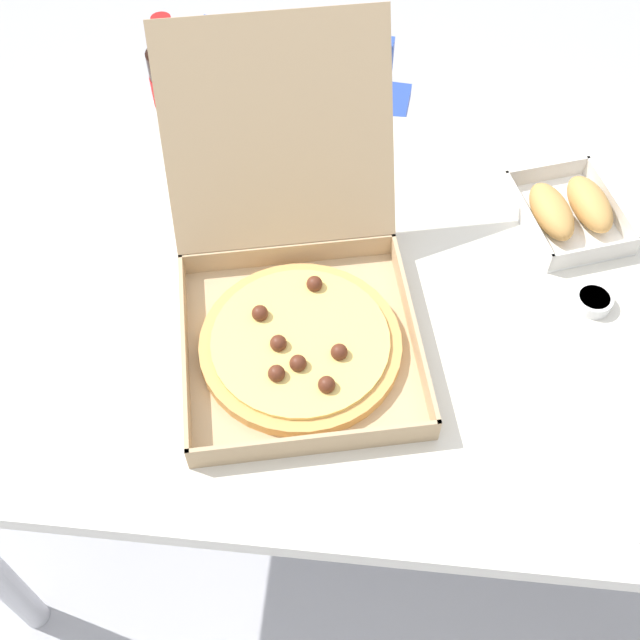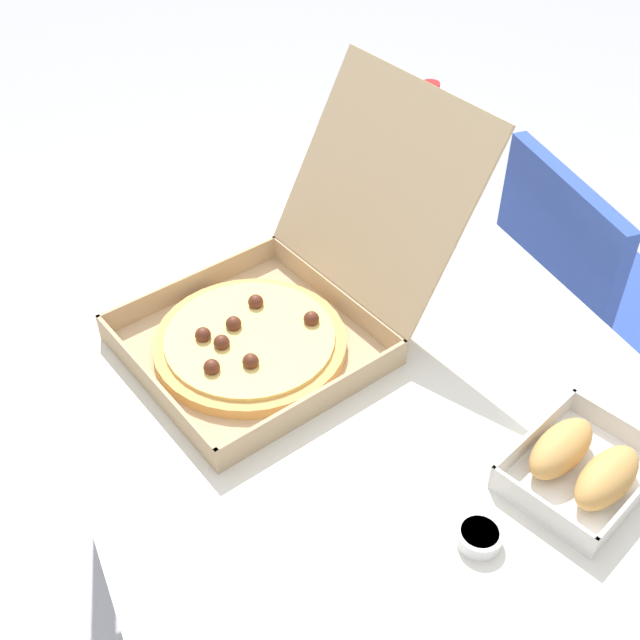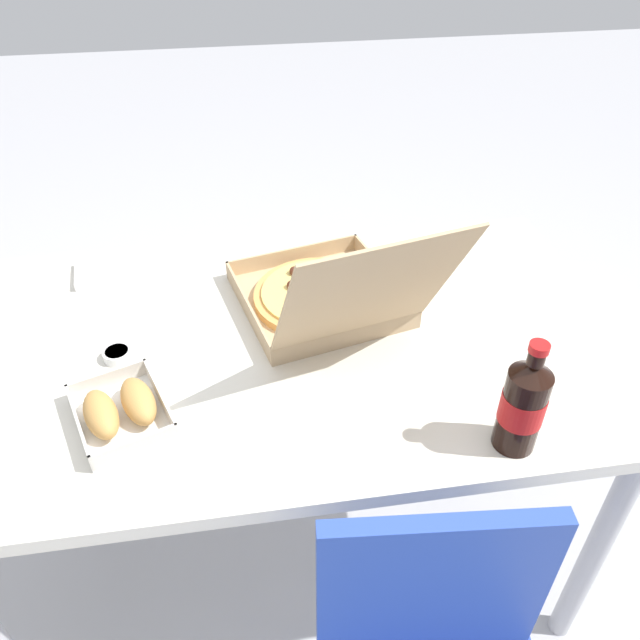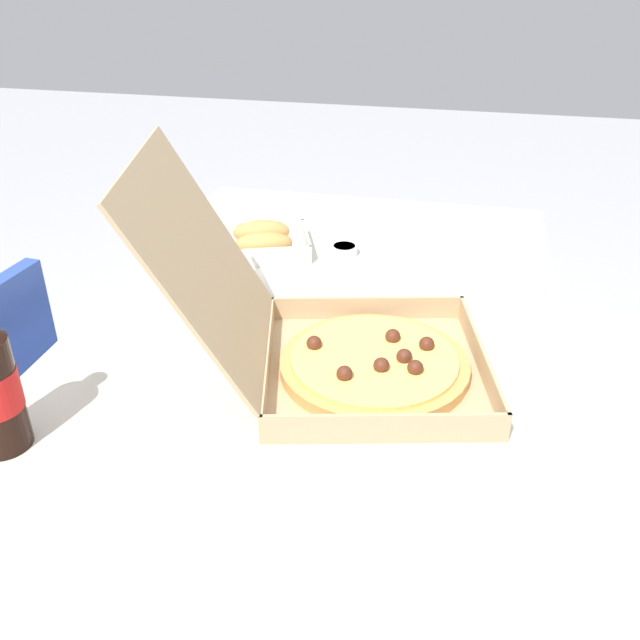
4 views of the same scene
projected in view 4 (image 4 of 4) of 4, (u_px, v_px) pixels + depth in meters
ground_plane at (314, 625)px, 1.52m from camera, size 10.00×10.00×0.00m
dining_table at (312, 376)px, 1.19m from camera, size 1.39×0.82×0.74m
pizza_box_open at (346, 347)px, 1.04m from camera, size 0.43×0.56×0.34m
bread_side_box at (262, 241)px, 1.44m from camera, size 0.21×0.23×0.06m
paper_menu at (373, 221)px, 1.60m from camera, size 0.24×0.19×0.00m
napkin_pile at (495, 250)px, 1.44m from camera, size 0.12×0.12×0.02m
dipping_sauce_cup at (344, 249)px, 1.44m from camera, size 0.06×0.06×0.02m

